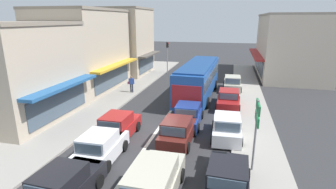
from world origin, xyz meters
The scene contains 22 objects.
ground_plane centered at (0.00, 0.00, 0.00)m, with size 140.00×140.00×0.00m, color #2D2D30.
lane_centre_line centered at (0.00, 4.00, 0.00)m, with size 0.20×28.00×0.01m, color silver.
sidewalk_left centered at (-6.80, 6.00, 0.07)m, with size 5.20×44.00×0.14m, color gray.
kerb_right centered at (6.20, 6.00, 0.06)m, with size 2.80×44.00×0.12m, color gray.
shopfront_corner_near centered at (-10.18, 0.03, 3.46)m, with size 7.49×7.76×6.92m.
shopfront_mid_block centered at (-10.18, 8.77, 4.04)m, with size 7.30×9.42×8.08m.
shopfront_far_end centered at (-10.18, 17.39, 4.24)m, with size 8.75×7.03×8.50m.
building_right_far centered at (11.48, 21.05, 3.86)m, with size 8.15×13.29×7.74m.
city_bus centered at (1.61, 8.56, 1.88)m, with size 3.03×10.94×3.23m.
hatchback_behind_bus_mid centered at (-2.05, -1.23, 0.71)m, with size 1.84×3.71×1.54m.
hatchback_queue_far_back centered at (1.66, -1.14, 0.71)m, with size 1.88×3.73×1.54m.
hatchback_behind_bus_near centered at (-1.61, -7.35, 0.71)m, with size 1.92×3.76×1.54m.
wagon_queue_gap_filler centered at (1.76, -6.31, 0.75)m, with size 1.94×4.50×1.58m.
sedan_adjacent_lane_lead centered at (1.77, 1.86, 0.66)m, with size 1.94×4.22×1.47m.
hatchback_adjacent_lane_trail centered at (-1.78, -4.00, 0.71)m, with size 1.87×3.73×1.54m.
parked_sedan_kerb_front centered at (4.63, -5.39, 0.66)m, with size 2.00×4.25×1.47m.
parked_hatchback_kerb_second centered at (4.46, 0.21, 0.71)m, with size 1.92×3.75×1.54m.
parked_sedan_kerb_third centered at (4.43, 6.40, 0.66)m, with size 1.91×4.21×1.47m.
parked_hatchback_kerb_rear centered at (4.68, 11.88, 0.71)m, with size 1.88×3.73×1.54m.
traffic_light_downstreet centered at (-3.82, 18.51, 2.85)m, with size 0.33×0.24×4.20m.
directional_road_sign centered at (5.78, -3.30, 2.70)m, with size 0.10×1.40×3.60m.
pedestrian_with_handbag_near centered at (-4.92, 8.30, 1.07)m, with size 0.65×0.28×1.63m.
Camera 1 is at (4.51, -15.02, 7.06)m, focal length 28.00 mm.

